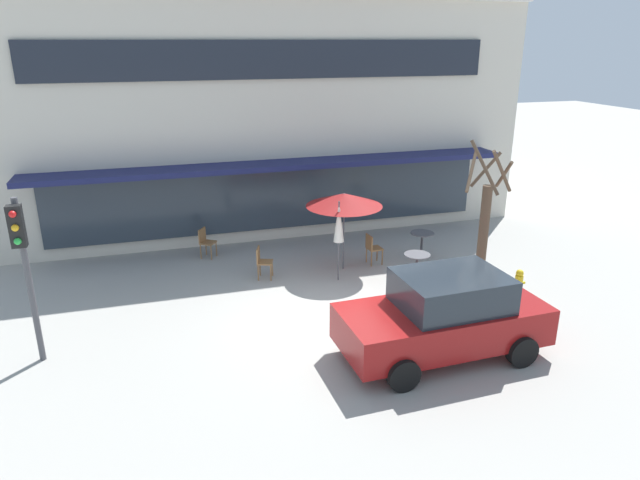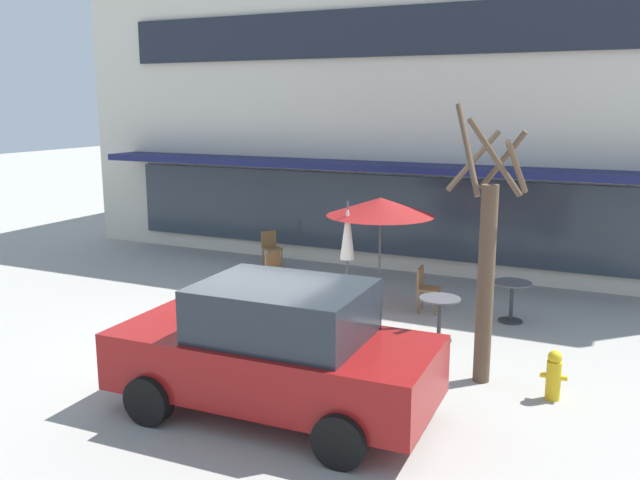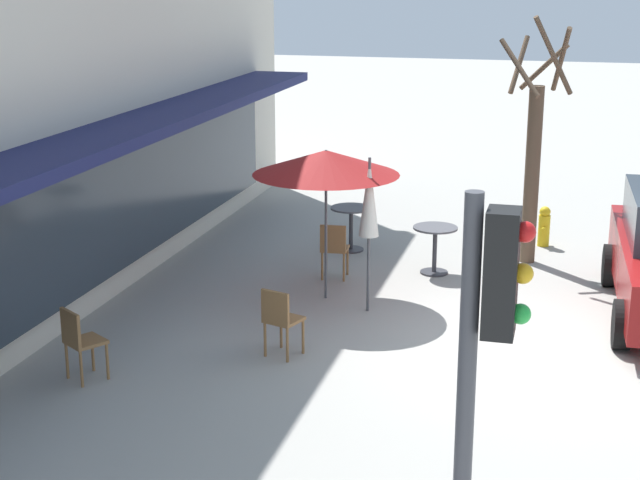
# 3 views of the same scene
# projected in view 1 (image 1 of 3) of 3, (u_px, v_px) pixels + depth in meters

# --- Properties ---
(ground_plane) EXTENTS (80.00, 80.00, 0.00)m
(ground_plane) POSITION_uv_depth(u_px,v_px,m) (333.00, 322.00, 13.13)
(ground_plane) COLOR #9E9B93
(building_facade) EXTENTS (17.15, 9.10, 7.75)m
(building_facade) POSITION_uv_depth(u_px,v_px,m) (249.00, 105.00, 20.83)
(building_facade) COLOR beige
(building_facade) RESTS_ON ground
(cafe_table_near_wall) EXTENTS (0.70, 0.70, 0.76)m
(cafe_table_near_wall) POSITION_uv_depth(u_px,v_px,m) (417.00, 263.00, 15.19)
(cafe_table_near_wall) COLOR #333338
(cafe_table_near_wall) RESTS_ON ground
(cafe_table_streetside) EXTENTS (0.70, 0.70, 0.76)m
(cafe_table_streetside) POSITION_uv_depth(u_px,v_px,m) (422.00, 241.00, 16.86)
(cafe_table_streetside) COLOR #333338
(cafe_table_streetside) RESTS_ON ground
(patio_umbrella_green_folded) EXTENTS (0.28, 0.28, 2.20)m
(patio_umbrella_green_folded) POSITION_uv_depth(u_px,v_px,m) (339.00, 222.00, 14.86)
(patio_umbrella_green_folded) COLOR #4C4C51
(patio_umbrella_green_folded) RESTS_ON ground
(patio_umbrella_cream_folded) EXTENTS (2.10, 2.10, 2.20)m
(patio_umbrella_cream_folded) POSITION_uv_depth(u_px,v_px,m) (344.00, 200.00, 15.48)
(patio_umbrella_cream_folded) COLOR #4C4C51
(patio_umbrella_cream_folded) RESTS_ON ground
(cafe_chair_0) EXTENTS (0.55, 0.55, 0.89)m
(cafe_chair_0) POSITION_uv_depth(u_px,v_px,m) (206.00, 241.00, 16.83)
(cafe_chair_0) COLOR olive
(cafe_chair_0) RESTS_ON ground
(cafe_chair_1) EXTENTS (0.43, 0.43, 0.89)m
(cafe_chair_1) POSITION_uv_depth(u_px,v_px,m) (372.00, 247.00, 16.32)
(cafe_chair_1) COLOR olive
(cafe_chair_1) RESTS_ON ground
(cafe_chair_2) EXTENTS (0.51, 0.51, 0.89)m
(cafe_chair_2) POSITION_uv_depth(u_px,v_px,m) (262.00, 260.00, 15.33)
(cafe_chair_2) COLOR olive
(cafe_chair_2) RESTS_ON ground
(parked_sedan) EXTENTS (4.26, 2.13, 1.76)m
(parked_sedan) POSITION_uv_depth(u_px,v_px,m) (444.00, 316.00, 11.49)
(parked_sedan) COLOR maroon
(parked_sedan) RESTS_ON ground
(street_tree) EXTENTS (1.12, 1.19, 3.99)m
(street_tree) POSITION_uv_depth(u_px,v_px,m) (484.00, 230.00, 13.79)
(street_tree) COLOR brown
(street_tree) RESTS_ON ground
(traffic_light_pole) EXTENTS (0.26, 0.44, 3.40)m
(traffic_light_pole) POSITION_uv_depth(u_px,v_px,m) (23.00, 255.00, 10.73)
(traffic_light_pole) COLOR #47474C
(traffic_light_pole) RESTS_ON ground
(fire_hydrant) EXTENTS (0.36, 0.20, 0.71)m
(fire_hydrant) POSITION_uv_depth(u_px,v_px,m) (519.00, 282.00, 14.35)
(fire_hydrant) COLOR gold
(fire_hydrant) RESTS_ON ground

